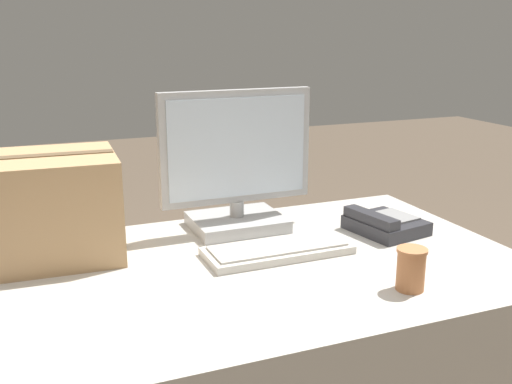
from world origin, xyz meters
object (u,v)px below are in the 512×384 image
at_px(monitor, 237,172).
at_px(keyboard, 278,250).
at_px(paper_cup_right, 411,269).
at_px(cardboard_box, 58,206).
at_px(desk_phone, 384,224).

distance_m(monitor, keyboard, 0.31).
height_order(paper_cup_right, cardboard_box, cardboard_box).
bearing_deg(keyboard, paper_cup_right, -59.14).
bearing_deg(paper_cup_right, cardboard_box, 143.66).
relative_size(monitor, desk_phone, 1.98).
distance_m(keyboard, paper_cup_right, 0.39).
distance_m(keyboard, desk_phone, 0.39).
distance_m(monitor, desk_phone, 0.48).
height_order(monitor, keyboard, monitor).
bearing_deg(monitor, keyboard, -84.09).
relative_size(paper_cup_right, cardboard_box, 0.32).
xyz_separation_m(keyboard, paper_cup_right, (0.20, -0.33, 0.04)).
relative_size(keyboard, paper_cup_right, 3.90).
height_order(keyboard, paper_cup_right, paper_cup_right).
height_order(monitor, paper_cup_right, monitor).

